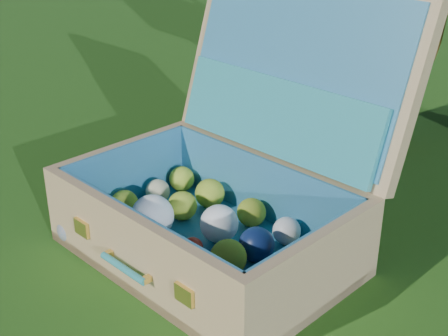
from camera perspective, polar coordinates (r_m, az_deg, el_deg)
ground at (r=1.56m, az=1.24°, el=-7.71°), size 60.00×60.00×0.00m
stray_ball at (r=1.63m, az=-13.67°, el=-5.38°), size 0.08×0.08×0.08m
suitcase at (r=1.52m, az=0.91°, el=-0.96°), size 0.83×0.80×0.63m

